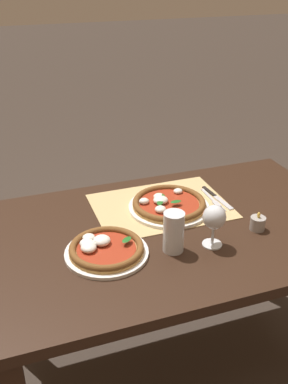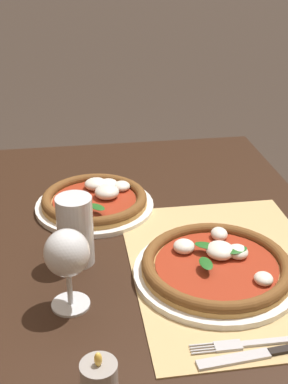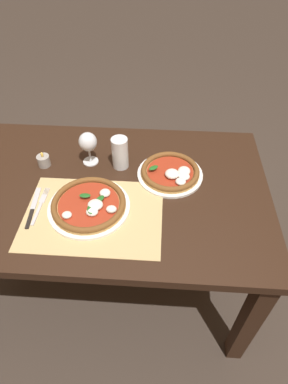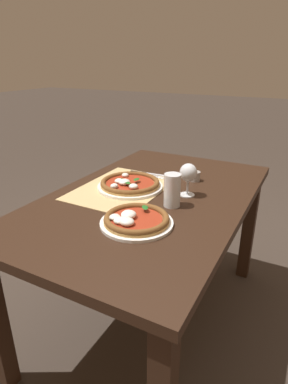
{
  "view_description": "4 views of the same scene",
  "coord_description": "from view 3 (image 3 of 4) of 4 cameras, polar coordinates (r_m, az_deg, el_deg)",
  "views": [
    {
      "loc": [
        0.58,
        1.3,
        1.63
      ],
      "look_at": [
        0.07,
        -0.13,
        0.83
      ],
      "focal_mm": 42.0,
      "sensor_mm": 36.0,
      "label": 1
    },
    {
      "loc": [
        -0.86,
        0.14,
        1.36
      ],
      "look_at": [
        0.18,
        -0.02,
        0.83
      ],
      "focal_mm": 50.0,
      "sensor_mm": 36.0,
      "label": 2
    },
    {
      "loc": [
        0.24,
        -0.95,
        1.69
      ],
      "look_at": [
        0.18,
        -0.07,
        0.79
      ],
      "focal_mm": 30.0,
      "sensor_mm": 36.0,
      "label": 3
    },
    {
      "loc": [
        1.24,
        0.63,
        1.33
      ],
      "look_at": [
        0.08,
        0.01,
        0.78
      ],
      "focal_mm": 30.0,
      "sensor_mm": 36.0,
      "label": 4
    }
  ],
  "objects": [
    {
      "name": "dining_table",
      "position": [
        1.44,
        -7.07,
        -1.84
      ],
      "size": [
        1.4,
        0.86,
        0.74
      ],
      "color": "black",
      "rests_on": "ground"
    },
    {
      "name": "votive_candle",
      "position": [
        1.51,
        -17.38,
        5.28
      ],
      "size": [
        0.06,
        0.06,
        0.07
      ],
      "color": "gray",
      "rests_on": "dining_table"
    },
    {
      "name": "fork",
      "position": [
        1.33,
        -17.94,
        -2.26
      ],
      "size": [
        0.02,
        0.2,
        0.0
      ],
      "color": "#B7B7BC",
      "rests_on": "paper_placemat"
    },
    {
      "name": "ground_plane",
      "position": [
        1.95,
        -5.37,
        -14.67
      ],
      "size": [
        24.0,
        24.0,
        0.0
      ],
      "primitive_type": "plane",
      "color": "#382D26"
    },
    {
      "name": "wine_glass",
      "position": [
        1.43,
        -9.92,
        8.56
      ],
      "size": [
        0.08,
        0.08,
        0.16
      ],
      "color": "silver",
      "rests_on": "dining_table"
    },
    {
      "name": "paper_placemat",
      "position": [
        1.26,
        -8.97,
        -4.0
      ],
      "size": [
        0.53,
        0.39,
        0.0
      ],
      "primitive_type": "cube",
      "color": "tan",
      "rests_on": "dining_table"
    },
    {
      "name": "pizza_far",
      "position": [
        1.39,
        4.78,
        3.49
      ],
      "size": [
        0.28,
        0.28,
        0.05
      ],
      "color": "white",
      "rests_on": "dining_table"
    },
    {
      "name": "knife",
      "position": [
        1.34,
        -19.09,
        -2.55
      ],
      "size": [
        0.04,
        0.22,
        0.01
      ],
      "color": "black",
      "rests_on": "paper_placemat"
    },
    {
      "name": "pizza_near",
      "position": [
        1.27,
        -9.71,
        -2.23
      ],
      "size": [
        0.32,
        0.32,
        0.05
      ],
      "color": "white",
      "rests_on": "paper_placemat"
    },
    {
      "name": "pint_glass",
      "position": [
        1.41,
        -4.28,
        6.84
      ],
      "size": [
        0.07,
        0.07,
        0.15
      ],
      "color": "silver",
      "rests_on": "dining_table"
    }
  ]
}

